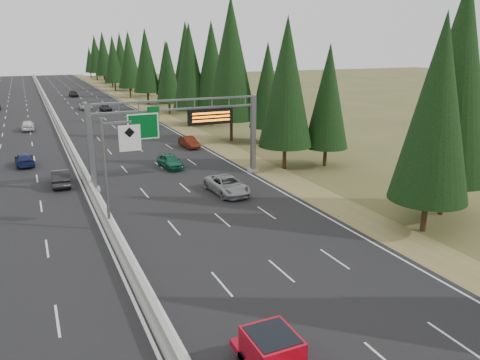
% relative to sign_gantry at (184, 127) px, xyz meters
% --- Properties ---
extents(road, '(32.00, 260.00, 0.08)m').
position_rel_sign_gantry_xyz_m(road, '(-8.92, 45.12, -5.23)').
color(road, black).
rests_on(road, ground).
extents(shoulder_right, '(3.60, 260.00, 0.06)m').
position_rel_sign_gantry_xyz_m(shoulder_right, '(8.88, 45.12, -5.24)').
color(shoulder_right, olive).
rests_on(shoulder_right, ground).
extents(median_barrier, '(0.70, 260.00, 0.85)m').
position_rel_sign_gantry_xyz_m(median_barrier, '(-8.92, 45.12, -4.85)').
color(median_barrier, gray).
rests_on(median_barrier, road).
extents(sign_gantry, '(16.75, 0.98, 7.80)m').
position_rel_sign_gantry_xyz_m(sign_gantry, '(0.00, 0.00, 0.00)').
color(sign_gantry, slate).
rests_on(sign_gantry, road).
extents(hov_sign_pole, '(2.80, 0.50, 8.00)m').
position_rel_sign_gantry_xyz_m(hov_sign_pole, '(-8.33, -9.92, -0.54)').
color(hov_sign_pole, slate).
rests_on(hov_sign_pole, road).
extents(tree_row_right, '(11.34, 240.77, 18.77)m').
position_rel_sign_gantry_xyz_m(tree_row_right, '(13.03, 33.92, 3.75)').
color(tree_row_right, black).
rests_on(tree_row_right, ground).
extents(silver_minivan, '(2.78, 5.59, 1.52)m').
position_rel_sign_gantry_xyz_m(silver_minivan, '(1.99, -5.53, -4.43)').
color(silver_minivan, '#9D9EA1').
rests_on(silver_minivan, road).
extents(red_pickup, '(2.00, 5.61, 1.83)m').
position_rel_sign_gantry_xyz_m(red_pickup, '(-5.64, -28.43, -4.18)').
color(red_pickup, black).
rests_on(red_pickup, road).
extents(car_ahead_green, '(2.17, 4.47, 1.47)m').
position_rel_sign_gantry_xyz_m(car_ahead_green, '(-0.07, 5.12, -4.45)').
color(car_ahead_green, '#166142').
rests_on(car_ahead_green, road).
extents(car_ahead_dkred, '(1.73, 4.25, 1.37)m').
position_rel_sign_gantry_xyz_m(car_ahead_dkred, '(5.01, 13.96, -4.50)').
color(car_ahead_dkred, '#51170B').
rests_on(car_ahead_dkred, road).
extents(car_ahead_dkgrey, '(2.03, 4.62, 1.32)m').
position_rel_sign_gantry_xyz_m(car_ahead_dkgrey, '(0.82, 52.52, -4.53)').
color(car_ahead_dkgrey, black).
rests_on(car_ahead_dkgrey, road).
extents(car_ahead_white, '(2.37, 4.83, 1.32)m').
position_rel_sign_gantry_xyz_m(car_ahead_white, '(-2.46, 57.38, -4.53)').
color(car_ahead_white, '#B4B4B4').
rests_on(car_ahead_white, road).
extents(car_ahead_far, '(2.13, 4.62, 1.53)m').
position_rel_sign_gantry_xyz_m(car_ahead_far, '(-2.17, 82.66, -4.42)').
color(car_ahead_far, black).
rests_on(car_ahead_far, road).
extents(car_onc_near, '(1.81, 4.69, 1.52)m').
position_rel_sign_gantry_xyz_m(car_onc_near, '(-11.17, 3.15, -4.43)').
color(car_onc_near, black).
rests_on(car_onc_near, road).
extents(car_onc_blue, '(2.08, 4.63, 1.32)m').
position_rel_sign_gantry_xyz_m(car_onc_blue, '(-14.14, 12.64, -4.53)').
color(car_onc_blue, navy).
rests_on(car_onc_blue, road).
extents(car_onc_white, '(2.01, 4.61, 1.55)m').
position_rel_sign_gantry_xyz_m(car_onc_white, '(-13.43, 35.97, -4.42)').
color(car_onc_white, white).
rests_on(car_onc_white, road).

